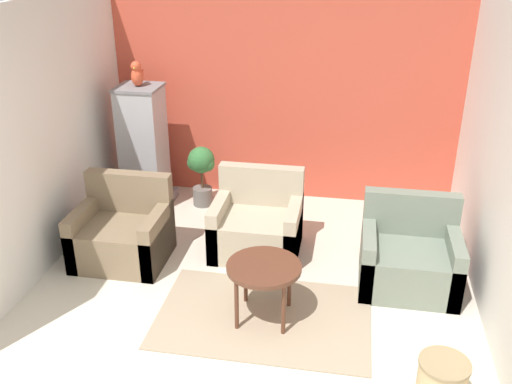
% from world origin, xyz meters
% --- Properties ---
extents(wall_back_accent, '(4.17, 0.06, 2.51)m').
position_xyz_m(wall_back_accent, '(0.00, 3.73, 1.25)').
color(wall_back_accent, '#C64C38').
rests_on(wall_back_accent, ground_plane).
extents(wall_left, '(0.06, 3.70, 2.51)m').
position_xyz_m(wall_left, '(-2.05, 1.85, 1.25)').
color(wall_left, silver).
rests_on(wall_left, ground_plane).
extents(wall_right, '(0.06, 3.70, 2.51)m').
position_xyz_m(wall_right, '(2.05, 1.85, 1.25)').
color(wall_right, silver).
rests_on(wall_right, ground_plane).
extents(area_rug, '(1.82, 1.18, 0.01)m').
position_xyz_m(area_rug, '(0.18, 1.20, 0.01)').
color(area_rug, gray).
rests_on(area_rug, ground_plane).
extents(coffee_table, '(0.63, 0.63, 0.53)m').
position_xyz_m(coffee_table, '(0.18, 1.20, 0.47)').
color(coffee_table, '#512D1E').
rests_on(coffee_table, ground_plane).
extents(armchair_left, '(0.88, 0.74, 0.83)m').
position_xyz_m(armchair_left, '(-1.36, 1.91, 0.28)').
color(armchair_left, '#7A664C').
rests_on(armchair_left, ground_plane).
extents(armchair_right, '(0.88, 0.74, 0.83)m').
position_xyz_m(armchair_right, '(1.42, 1.93, 0.28)').
color(armchair_right, slate).
rests_on(armchair_right, ground_plane).
extents(armchair_middle, '(0.88, 0.74, 0.83)m').
position_xyz_m(armchair_middle, '(-0.07, 2.31, 0.28)').
color(armchair_middle, tan).
rests_on(armchair_middle, ground_plane).
extents(birdcage, '(0.60, 0.60, 1.45)m').
position_xyz_m(birdcage, '(-1.57, 3.17, 0.69)').
color(birdcage, slate).
rests_on(birdcage, ground_plane).
extents(parrot, '(0.13, 0.24, 0.29)m').
position_xyz_m(parrot, '(-1.57, 3.17, 1.58)').
color(parrot, '#D14C2D').
rests_on(parrot, birdcage).
extents(potted_plant, '(0.34, 0.31, 0.74)m').
position_xyz_m(potted_plant, '(-0.90, 3.25, 0.47)').
color(potted_plant, '#66605B').
rests_on(potted_plant, ground_plane).
extents(wicker_basket, '(0.36, 0.36, 0.34)m').
position_xyz_m(wicker_basket, '(1.56, 0.48, 0.18)').
color(wicker_basket, tan).
rests_on(wicker_basket, ground_plane).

